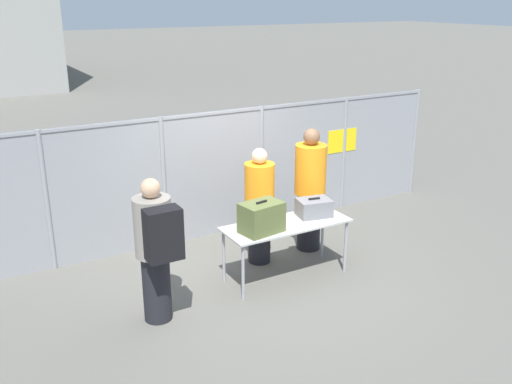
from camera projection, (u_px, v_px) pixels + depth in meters
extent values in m
plane|color=#605E56|center=(267.00, 273.00, 7.79)|extent=(120.00, 120.00, 0.00)
cylinder|color=gray|center=(47.00, 202.00, 7.63)|extent=(0.07, 0.07, 1.97)
cylinder|color=gray|center=(164.00, 183.00, 8.41)|extent=(0.07, 0.07, 1.97)
cylinder|color=gray|center=(261.00, 167.00, 9.18)|extent=(0.07, 0.07, 1.97)
cylinder|color=gray|center=(344.00, 153.00, 9.96)|extent=(0.07, 0.07, 1.97)
cylinder|color=gray|center=(414.00, 142.00, 10.73)|extent=(0.07, 0.07, 1.97)
cube|color=gray|center=(215.00, 174.00, 8.79)|extent=(8.32, 0.01, 1.97)
cube|color=gray|center=(213.00, 113.00, 8.48)|extent=(8.32, 0.04, 0.04)
cube|color=yellow|center=(342.00, 141.00, 9.85)|extent=(0.60, 0.01, 0.40)
cube|color=#B2B2AD|center=(286.00, 224.00, 7.46)|extent=(1.70, 0.65, 0.02)
cylinder|color=#99999E|center=(243.00, 273.00, 7.00)|extent=(0.04, 0.04, 0.75)
cylinder|color=#99999E|center=(345.00, 246.00, 7.74)|extent=(0.04, 0.04, 0.75)
cylinder|color=#99999E|center=(224.00, 256.00, 7.44)|extent=(0.04, 0.04, 0.75)
cylinder|color=#99999E|center=(322.00, 233.00, 8.18)|extent=(0.04, 0.04, 0.75)
cube|color=#566033|center=(262.00, 217.00, 7.13)|extent=(0.56, 0.43, 0.39)
cube|color=black|center=(262.00, 202.00, 7.06)|extent=(0.16, 0.05, 0.02)
cube|color=slate|center=(314.00, 208.00, 7.68)|extent=(0.49, 0.40, 0.23)
cube|color=black|center=(314.00, 199.00, 7.64)|extent=(0.16, 0.05, 0.02)
cylinder|color=black|center=(157.00, 287.00, 6.58)|extent=(0.33, 0.33, 0.82)
cylinder|color=gray|center=(153.00, 227.00, 6.34)|extent=(0.43, 0.43, 0.69)
sphere|color=tan|center=(150.00, 188.00, 6.19)|extent=(0.22, 0.22, 0.22)
cube|color=black|center=(163.00, 234.00, 6.05)|extent=(0.39, 0.24, 0.58)
cylinder|color=black|center=(259.00, 236.00, 8.03)|extent=(0.31, 0.31, 0.79)
cylinder|color=orange|center=(259.00, 187.00, 7.80)|extent=(0.41, 0.41, 0.66)
sphere|color=beige|center=(260.00, 156.00, 7.65)|extent=(0.21, 0.21, 0.21)
cylinder|color=black|center=(309.00, 221.00, 8.45)|extent=(0.34, 0.34, 0.87)
cylinder|color=orange|center=(311.00, 169.00, 8.18)|extent=(0.45, 0.45, 0.73)
sphere|color=brown|center=(312.00, 137.00, 8.03)|extent=(0.24, 0.24, 0.24)
cube|color=#4C6B47|center=(255.00, 173.00, 10.78)|extent=(3.09, 1.34, 0.50)
sphere|color=black|center=(249.00, 195.00, 9.97)|extent=(0.59, 0.59, 0.59)
sphere|color=black|center=(213.00, 173.00, 11.17)|extent=(0.59, 0.59, 0.59)
cylinder|color=#59595B|center=(151.00, 202.00, 9.88)|extent=(1.08, 0.06, 0.06)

